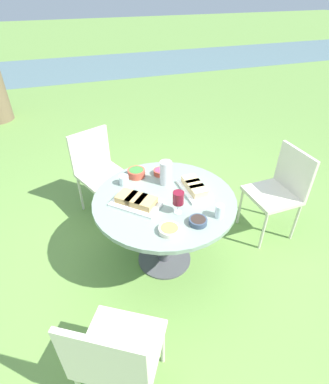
# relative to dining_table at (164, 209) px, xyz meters

# --- Properties ---
(ground_plane) EXTENTS (40.00, 40.00, 0.00)m
(ground_plane) POSITION_rel_dining_table_xyz_m (0.00, 0.00, -0.59)
(ground_plane) COLOR #668E42
(river_strip) EXTENTS (40.00, 3.06, 0.01)m
(river_strip) POSITION_rel_dining_table_xyz_m (0.00, 7.54, -0.59)
(river_strip) COLOR slate
(river_strip) RESTS_ON ground_plane
(dining_table) EXTENTS (1.14, 1.14, 0.71)m
(dining_table) POSITION_rel_dining_table_xyz_m (0.00, 0.00, 0.00)
(dining_table) COLOR #4C4C51
(dining_table) RESTS_ON ground_plane
(chair_near_left) EXTENTS (0.57, 0.56, 0.89)m
(chair_near_left) POSITION_rel_dining_table_xyz_m (-0.41, 0.97, -0.07)
(chair_near_left) COLOR beige
(chair_near_left) RESTS_ON ground_plane
(chair_near_right) EXTENTS (0.60, 0.59, 0.89)m
(chair_near_right) POSITION_rel_dining_table_xyz_m (-0.61, -0.98, -0.07)
(chair_near_right) COLOR beige
(chair_near_right) RESTS_ON ground_plane
(chair_far_back) EXTENTS (0.44, 0.46, 0.89)m
(chair_far_back) POSITION_rel_dining_table_xyz_m (1.17, 0.04, -0.07)
(chair_far_back) COLOR beige
(chair_far_back) RESTS_ON ground_plane
(water_pitcher) EXTENTS (0.11, 0.10, 0.21)m
(water_pitcher) POSITION_rel_dining_table_xyz_m (0.08, 0.20, 0.22)
(water_pitcher) COLOR silver
(water_pitcher) RESTS_ON dining_table
(wine_glass) EXTENTS (0.08, 0.08, 0.18)m
(wine_glass) POSITION_rel_dining_table_xyz_m (0.04, -0.20, 0.25)
(wine_glass) COLOR silver
(wine_glass) RESTS_ON dining_table
(platter_bread_main) EXTENTS (0.43, 0.42, 0.07)m
(platter_bread_main) POSITION_rel_dining_table_xyz_m (-0.23, -0.01, 0.15)
(platter_bread_main) COLOR white
(platter_bread_main) RESTS_ON dining_table
(platter_charcuterie) EXTENTS (0.19, 0.35, 0.08)m
(platter_charcuterie) POSITION_rel_dining_table_xyz_m (0.26, 0.01, 0.15)
(platter_charcuterie) COLOR white
(platter_charcuterie) RESTS_ON dining_table
(bowl_fries) EXTENTS (0.15, 0.15, 0.04)m
(bowl_fries) POSITION_rel_dining_table_xyz_m (-0.09, -0.37, 0.14)
(bowl_fries) COLOR beige
(bowl_fries) RESTS_ON dining_table
(bowl_salad) EXTENTS (0.15, 0.15, 0.07)m
(bowl_salad) POSITION_rel_dining_table_xyz_m (-0.13, 0.38, 0.15)
(bowl_salad) COLOR #B74733
(bowl_salad) RESTS_ON dining_table
(bowl_olives) EXTENTS (0.13, 0.13, 0.04)m
(bowl_olives) POSITION_rel_dining_table_xyz_m (0.13, -0.36, 0.14)
(bowl_olives) COLOR #334256
(bowl_olives) RESTS_ON dining_table
(bowl_dip_red) EXTENTS (0.12, 0.12, 0.05)m
(bowl_dip_red) POSITION_rel_dining_table_xyz_m (0.08, 0.34, 0.14)
(bowl_dip_red) COLOR #B74733
(bowl_dip_red) RESTS_ON dining_table
(cup_water_near) EXTENTS (0.08, 0.08, 0.08)m
(cup_water_near) POSITION_rel_dining_table_xyz_m (-0.26, 0.29, 0.16)
(cup_water_near) COLOR silver
(cup_water_near) RESTS_ON dining_table
(cup_water_far) EXTENTS (0.06, 0.06, 0.10)m
(cup_water_far) POSITION_rel_dining_table_xyz_m (0.30, -0.34, 0.17)
(cup_water_far) COLOR silver
(cup_water_far) RESTS_ON dining_table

